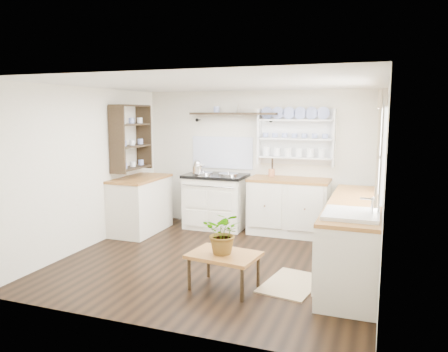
{
  "coord_description": "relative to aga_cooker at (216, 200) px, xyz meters",
  "views": [
    {
      "loc": [
        1.97,
        -5.18,
        1.96
      ],
      "look_at": [
        -0.01,
        0.25,
        1.1
      ],
      "focal_mm": 35.0,
      "sensor_mm": 36.0,
      "label": 1
    }
  ],
  "objects": [
    {
      "name": "wall_back",
      "position": [
        0.64,
        0.33,
        0.69
      ],
      "size": [
        4.0,
        0.02,
        2.3
      ],
      "primitive_type": "cube",
      "color": "beige",
      "rests_on": "ground"
    },
    {
      "name": "ceiling",
      "position": [
        0.64,
        -1.57,
        1.84
      ],
      "size": [
        4.0,
        3.8,
        0.01
      ],
      "primitive_type": "cube",
      "color": "white",
      "rests_on": "wall_back"
    },
    {
      "name": "high_shelf",
      "position": [
        0.24,
        0.21,
        1.44
      ],
      "size": [
        1.5,
        0.29,
        0.16
      ],
      "color": "black",
      "rests_on": "wall_back"
    },
    {
      "name": "back_cabinets",
      "position": [
        1.24,
        0.03,
        -0.0
      ],
      "size": [
        1.27,
        0.63,
        0.9
      ],
      "color": "beige",
      "rests_on": "floor"
    },
    {
      "name": "belfast_sink",
      "position": [
        2.34,
        -2.22,
        0.34
      ],
      "size": [
        0.55,
        0.6,
        0.45
      ],
      "color": "white",
      "rests_on": "right_cabinets"
    },
    {
      "name": "floor_rug",
      "position": [
        1.71,
        -2.02,
        -0.46
      ],
      "size": [
        0.69,
        0.93,
        0.02
      ],
      "primitive_type": "cube",
      "rotation": [
        0.0,
        0.0,
        -0.17
      ],
      "color": "#8B7251",
      "rests_on": "floor"
    },
    {
      "name": "window",
      "position": [
        2.59,
        -1.42,
        1.1
      ],
      "size": [
        0.08,
        1.55,
        1.22
      ],
      "color": "white",
      "rests_on": "wall_right"
    },
    {
      "name": "wall_right",
      "position": [
        2.64,
        -1.57,
        0.69
      ],
      "size": [
        0.02,
        3.8,
        2.3
      ],
      "primitive_type": "cube",
      "color": "beige",
      "rests_on": "ground"
    },
    {
      "name": "wall_left",
      "position": [
        -1.36,
        -1.57,
        0.69
      ],
      "size": [
        0.02,
        3.8,
        2.3
      ],
      "primitive_type": "cube",
      "color": "beige",
      "rests_on": "ground"
    },
    {
      "name": "center_table",
      "position": [
        1.02,
        -2.39,
        -0.11
      ],
      "size": [
        0.81,
        0.62,
        0.4
      ],
      "rotation": [
        0.0,
        0.0,
        -0.13
      ],
      "color": "brown",
      "rests_on": "floor"
    },
    {
      "name": "left_shelving",
      "position": [
        -1.2,
        -0.67,
        1.09
      ],
      "size": [
        0.28,
        0.8,
        1.05
      ],
      "primitive_type": "cube",
      "color": "black",
      "rests_on": "wall_left"
    },
    {
      "name": "right_cabinets",
      "position": [
        2.34,
        -1.47,
        -0.0
      ],
      "size": [
        0.62,
        2.43,
        0.9
      ],
      "color": "beige",
      "rests_on": "floor"
    },
    {
      "name": "plate_rack",
      "position": [
        1.29,
        0.29,
        1.09
      ],
      "size": [
        1.2,
        0.22,
        0.9
      ],
      "color": "white",
      "rests_on": "wall_back"
    },
    {
      "name": "utensil_crock",
      "position": [
        0.93,
        0.11,
        0.5
      ],
      "size": [
        0.1,
        0.1,
        0.12
      ],
      "primitive_type": "cylinder",
      "color": "#A8643D",
      "rests_on": "back_cabinets"
    },
    {
      "name": "potted_plant",
      "position": [
        1.02,
        -2.39,
        0.18
      ],
      "size": [
        0.46,
        0.41,
        0.48
      ],
      "primitive_type": "imported",
      "rotation": [
        0.0,
        0.0,
        0.1
      ],
      "color": "#3F7233",
      "rests_on": "center_table"
    },
    {
      "name": "left_cabinets",
      "position": [
        -1.06,
        -0.67,
        -0.0
      ],
      "size": [
        0.62,
        1.13,
        0.9
      ],
      "color": "beige",
      "rests_on": "floor"
    },
    {
      "name": "aga_cooker",
      "position": [
        0.0,
        0.0,
        0.0
      ],
      "size": [
        1.02,
        0.71,
        0.94
      ],
      "color": "white",
      "rests_on": "floor"
    },
    {
      "name": "kettle",
      "position": [
        -0.28,
        -0.12,
        0.57
      ],
      "size": [
        0.18,
        0.18,
        0.21
      ],
      "primitive_type": null,
      "color": "silver",
      "rests_on": "aga_cooker"
    },
    {
      "name": "floor",
      "position": [
        0.64,
        -1.57,
        -0.46
      ],
      "size": [
        4.0,
        3.8,
        0.01
      ],
      "primitive_type": "cube",
      "color": "black",
      "rests_on": "ground"
    }
  ]
}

